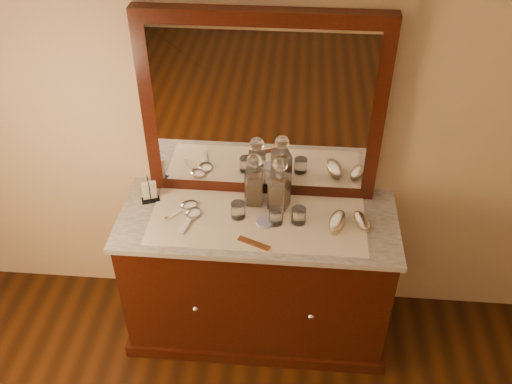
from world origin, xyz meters
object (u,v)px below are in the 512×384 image
(dresser_cabinet, at_px, (258,278))
(mirror_frame, at_px, (262,109))
(napkin_rack, at_px, (150,192))
(brush_near, at_px, (337,222))
(hand_mirror_inner, at_px, (192,215))
(hand_mirror_outer, at_px, (186,207))
(decanter_left, at_px, (254,184))
(comb, at_px, (254,243))
(brush_far, at_px, (362,221))
(decanter_right, at_px, (279,188))
(pin_dish, at_px, (265,222))

(dresser_cabinet, distance_m, mirror_frame, 0.97)
(napkin_rack, bearing_deg, brush_near, -7.36)
(mirror_frame, height_order, hand_mirror_inner, mirror_frame)
(napkin_rack, xyz_separation_m, hand_mirror_outer, (0.20, -0.05, -0.04))
(decanter_left, xyz_separation_m, brush_near, (0.43, -0.16, -0.09))
(comb, bearing_deg, brush_far, 42.77)
(dresser_cabinet, bearing_deg, hand_mirror_outer, 173.10)
(brush_near, height_order, hand_mirror_inner, brush_near)
(brush_near, bearing_deg, decanter_right, 156.66)
(comb, bearing_deg, decanter_left, 117.59)
(comb, bearing_deg, dresser_cabinet, 112.37)
(decanter_right, bearing_deg, comb, -109.57)
(dresser_cabinet, bearing_deg, brush_near, -3.75)
(pin_dish, distance_m, decanter_left, 0.21)
(pin_dish, relative_size, napkin_rack, 0.63)
(napkin_rack, bearing_deg, hand_mirror_inner, -26.36)
(decanter_right, xyz_separation_m, brush_near, (0.30, -0.13, -0.09))
(comb, height_order, hand_mirror_outer, hand_mirror_outer)
(brush_near, bearing_deg, napkin_rack, 172.64)
(dresser_cabinet, distance_m, hand_mirror_inner, 0.57)
(mirror_frame, xyz_separation_m, hand_mirror_outer, (-0.38, -0.20, -0.49))
(pin_dish, xyz_separation_m, decanter_right, (0.06, 0.14, 0.11))
(brush_near, xyz_separation_m, brush_far, (0.13, 0.02, -0.00))
(hand_mirror_outer, bearing_deg, mirror_frame, 27.59)
(pin_dish, bearing_deg, decanter_left, 111.94)
(dresser_cabinet, bearing_deg, napkin_rack, 170.18)
(pin_dish, relative_size, comb, 0.53)
(mirror_frame, relative_size, decanter_left, 3.93)
(mirror_frame, height_order, comb, mirror_frame)
(dresser_cabinet, distance_m, brush_near, 0.62)
(brush_far, xyz_separation_m, hand_mirror_outer, (-0.91, 0.05, -0.01))
(pin_dish, distance_m, brush_near, 0.36)
(napkin_rack, bearing_deg, brush_far, -5.51)
(pin_dish, distance_m, brush_far, 0.49)
(pin_dish, height_order, comb, pin_dish)
(napkin_rack, bearing_deg, mirror_frame, 13.89)
(decanter_left, bearing_deg, comb, -85.58)
(decanter_left, bearing_deg, hand_mirror_outer, -166.81)
(decanter_left, distance_m, decanter_right, 0.13)
(mirror_frame, relative_size, hand_mirror_outer, 6.28)
(brush_near, bearing_deg, hand_mirror_outer, 174.71)
(dresser_cabinet, relative_size, mirror_frame, 1.17)
(comb, bearing_deg, decanter_right, 93.61)
(dresser_cabinet, height_order, brush_far, brush_far)
(dresser_cabinet, bearing_deg, brush_far, -0.67)
(napkin_rack, height_order, decanter_right, decanter_right)
(dresser_cabinet, distance_m, decanter_left, 0.58)
(comb, bearing_deg, hand_mirror_inner, 175.63)
(dresser_cabinet, xyz_separation_m, brush_near, (0.40, -0.03, 0.47))
(brush_near, height_order, brush_far, brush_near)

